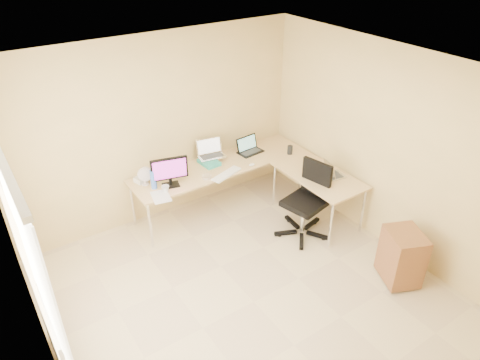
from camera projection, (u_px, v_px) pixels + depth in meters
floor at (254, 302)px, 5.07m from camera, size 4.50×4.50×0.00m
ceiling at (259, 82)px, 3.74m from camera, size 4.50×4.50×0.00m
wall_back at (159, 130)px, 6.01m from camera, size 4.50×0.00×4.50m
wall_left at (34, 295)px, 3.40m from camera, size 0.00×4.50×4.50m
wall_right at (395, 154)px, 5.41m from camera, size 0.00×4.50×4.50m
desk_main at (222, 186)px, 6.55m from camera, size 2.65×0.70×0.73m
desk_return at (317, 197)px, 6.31m from camera, size 0.70×1.30×0.73m
monitor at (170, 172)px, 5.76m from camera, size 0.51×0.27×0.41m
book_stack at (209, 162)px, 6.36m from camera, size 0.25×0.32×0.05m
laptop_center at (211, 149)px, 6.40m from camera, size 0.43×0.36×0.25m
laptop_black at (250, 145)px, 6.63m from camera, size 0.40×0.31×0.23m
keyboard at (227, 174)px, 6.10m from camera, size 0.51×0.28×0.02m
mouse at (252, 165)px, 6.32m from camera, size 0.10×0.08×0.03m
mug at (165, 189)px, 5.70m from camera, size 0.12×0.12×0.09m
cd_stack at (207, 177)px, 6.03m from camera, size 0.16×0.16×0.03m
water_bottle at (153, 179)px, 5.74m from camera, size 0.09×0.09×0.27m
papers at (161, 197)px, 5.63m from camera, size 0.28×0.35×0.01m
white_box at (142, 179)px, 5.95m from camera, size 0.22×0.19×0.07m
desk_fan at (144, 176)px, 5.82m from camera, size 0.23×0.23×0.25m
black_cup at (290, 150)px, 6.61m from camera, size 0.09×0.09×0.13m
laptop_return at (335, 170)px, 6.03m from camera, size 0.34×0.29×0.20m
office_chair at (304, 203)px, 5.91m from camera, size 0.75×0.75×1.05m
cabinet at (402, 256)px, 5.21m from camera, size 0.54×0.59×0.66m
radiator at (56, 339)px, 4.21m from camera, size 0.09×0.80×0.55m
window at (22, 240)px, 3.58m from camera, size 0.10×1.80×1.40m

